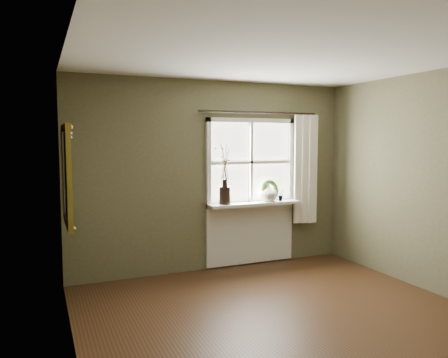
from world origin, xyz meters
name	(u,v)px	position (x,y,z in m)	size (l,w,h in m)	color
floor	(305,333)	(0.00, 0.00, 0.00)	(4.50, 4.50, 0.00)	#392212
ceiling	(309,48)	(0.00, 0.00, 2.60)	(4.50, 4.50, 0.00)	silver
wall_back	(213,176)	(0.00, 2.30, 1.30)	(4.00, 0.10, 2.60)	brown
wall_left	(68,208)	(-2.05, 0.00, 1.30)	(0.10, 4.50, 2.60)	brown
window_frame	(251,162)	(0.55, 2.23, 1.48)	(1.36, 0.06, 1.24)	silver
window_sill	(254,204)	(0.55, 2.12, 0.90)	(1.36, 0.26, 0.04)	silver
window_apron	(250,233)	(0.55, 2.23, 0.46)	(1.36, 0.04, 0.88)	silver
dark_jug	(225,195)	(0.10, 2.12, 1.04)	(0.17, 0.17, 0.24)	black
cream_vase	(268,192)	(0.77, 2.12, 1.05)	(0.25, 0.25, 0.26)	silver
wreath	(270,193)	(0.83, 2.16, 1.04)	(0.32, 0.32, 0.08)	#2C4920
potted_plant_left	(227,198)	(0.14, 2.12, 1.00)	(0.08, 0.05, 0.15)	#2C4920
potted_plant_right	(281,195)	(0.99, 2.12, 1.00)	(0.09, 0.07, 0.17)	#2C4920
curtain	(305,169)	(1.39, 2.13, 1.37)	(0.36, 0.12, 1.59)	silver
curtain_rod	(259,113)	(0.65, 2.17, 2.18)	(0.03, 0.03, 1.84)	black
gilt_mirror	(66,175)	(-1.96, 1.63, 1.42)	(0.10, 0.92, 1.09)	white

